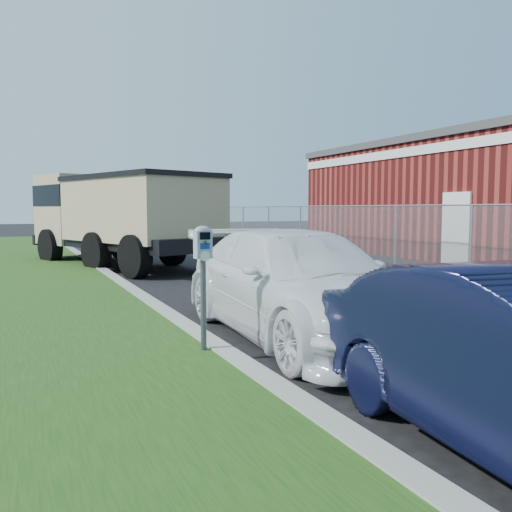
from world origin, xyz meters
name	(u,v)px	position (x,y,z in m)	size (l,w,h in m)	color
ground	(372,327)	(0.00, 0.00, 0.00)	(120.00, 120.00, 0.00)	black
chainlink_fence	(396,223)	(6.00, 7.00, 1.26)	(0.06, 30.06, 30.00)	slate
brick_building	(510,197)	(12.00, 8.00, 2.13)	(9.20, 14.20, 4.17)	maroon
parking_meter	(203,261)	(-2.80, -0.68, 1.13)	(0.20, 0.14, 1.39)	#3F4247
white_wagon	(299,284)	(-1.26, -0.07, 0.71)	(1.98, 4.88, 1.42)	white
dump_truck	(119,214)	(-1.80, 9.96, 1.55)	(4.81, 7.47, 2.75)	black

